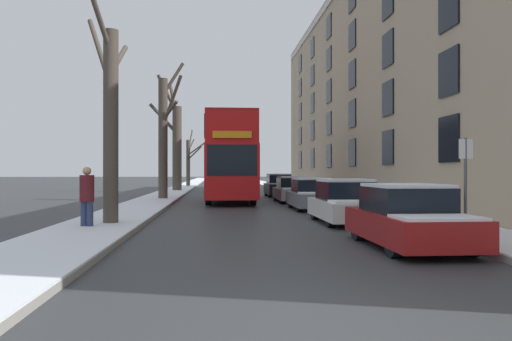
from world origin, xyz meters
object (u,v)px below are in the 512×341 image
at_px(bare_tree_left_2, 176,143).
at_px(parked_car_1, 346,203).
at_px(parked_car_0, 408,218).
at_px(bare_tree_left_1, 164,135).
at_px(street_sign_post, 466,184).
at_px(bare_tree_left_3, 189,160).
at_px(oncoming_van, 219,176).
at_px(double_decker_bus, 229,155).
at_px(parked_car_2, 312,195).
at_px(parked_car_3, 293,190).
at_px(pedestrian_left_sidewalk, 87,196).
at_px(parked_car_4, 279,186).
at_px(bare_tree_left_0, 110,118).

distance_m(bare_tree_left_2, parked_car_1, 26.65).
bearing_deg(bare_tree_left_2, parked_car_0, -76.19).
bearing_deg(bare_tree_left_1, bare_tree_left_2, 91.56).
bearing_deg(bare_tree_left_2, street_sign_post, -73.80).
height_order(bare_tree_left_3, oncoming_van, bare_tree_left_3).
bearing_deg(double_decker_bus, parked_car_2, -61.30).
bearing_deg(parked_car_0, street_sign_post, 2.74).
relative_size(parked_car_1, parked_car_3, 0.97).
relative_size(double_decker_bus, parked_car_0, 2.49).
xyz_separation_m(parked_car_0, pedestrian_left_sidewalk, (-7.79, 3.52, 0.35)).
height_order(parked_car_4, pedestrian_left_sidewalk, pedestrian_left_sidewalk).
bearing_deg(bare_tree_left_2, bare_tree_left_3, 88.21).
height_order(bare_tree_left_1, parked_car_4, bare_tree_left_1).
bearing_deg(parked_car_0, double_decker_bus, 101.27).
relative_size(parked_car_0, parked_car_2, 1.02).
bearing_deg(parked_car_3, bare_tree_left_0, -121.52).
bearing_deg(bare_tree_left_1, parked_car_4, 32.63).
height_order(bare_tree_left_3, parked_car_0, bare_tree_left_3).
height_order(bare_tree_left_1, double_decker_bus, bare_tree_left_1).
height_order(parked_car_3, pedestrian_left_sidewalk, pedestrian_left_sidewalk).
height_order(double_decker_bus, pedestrian_left_sidewalk, double_decker_bus).
bearing_deg(parked_car_2, bare_tree_left_3, 102.28).
relative_size(bare_tree_left_0, bare_tree_left_2, 0.74).
height_order(bare_tree_left_1, bare_tree_left_2, bare_tree_left_2).
height_order(parked_car_0, parked_car_2, same).
xyz_separation_m(bare_tree_left_0, parked_car_0, (7.36, -4.50, -2.63)).
height_order(bare_tree_left_1, parked_car_3, bare_tree_left_1).
distance_m(bare_tree_left_2, pedestrian_left_sidewalk, 27.26).
relative_size(bare_tree_left_1, double_decker_bus, 0.79).
xyz_separation_m(parked_car_0, street_sign_post, (1.35, 0.06, 0.76)).
bearing_deg(parked_car_2, bare_tree_left_2, 111.06).
height_order(bare_tree_left_0, street_sign_post, bare_tree_left_0).
xyz_separation_m(bare_tree_left_0, street_sign_post, (8.71, -4.43, -1.88)).
bearing_deg(street_sign_post, bare_tree_left_0, 153.03).
relative_size(bare_tree_left_2, oncoming_van, 1.69).
relative_size(bare_tree_left_3, parked_car_3, 1.56).
relative_size(parked_car_2, pedestrian_left_sidewalk, 2.22).
relative_size(parked_car_2, oncoming_van, 0.71).
bearing_deg(bare_tree_left_0, parked_car_0, -31.43).
height_order(bare_tree_left_0, double_decker_bus, bare_tree_left_0).
distance_m(bare_tree_left_0, bare_tree_left_1, 13.57).
height_order(bare_tree_left_2, parked_car_1, bare_tree_left_2).
height_order(bare_tree_left_2, parked_car_2, bare_tree_left_2).
xyz_separation_m(bare_tree_left_2, parked_car_2, (7.52, -19.53, -3.41)).
distance_m(double_decker_bus, pedestrian_left_sidewalk, 14.64).
height_order(bare_tree_left_0, oncoming_van, bare_tree_left_0).
height_order(parked_car_3, parked_car_4, parked_car_4).
distance_m(bare_tree_left_3, parked_car_2, 33.50).
xyz_separation_m(parked_car_2, oncoming_van, (-3.97, 21.18, 0.62)).
height_order(pedestrian_left_sidewalk, street_sign_post, street_sign_post).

